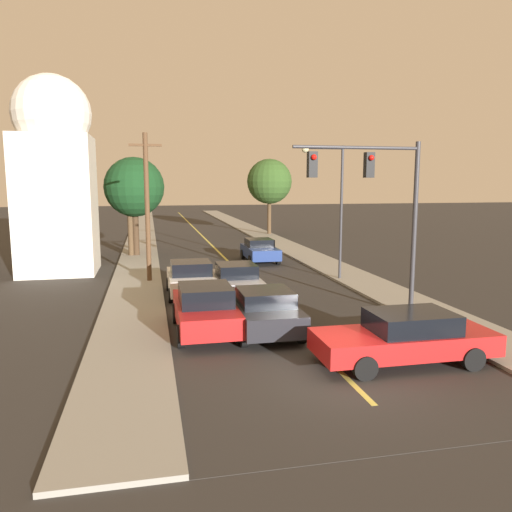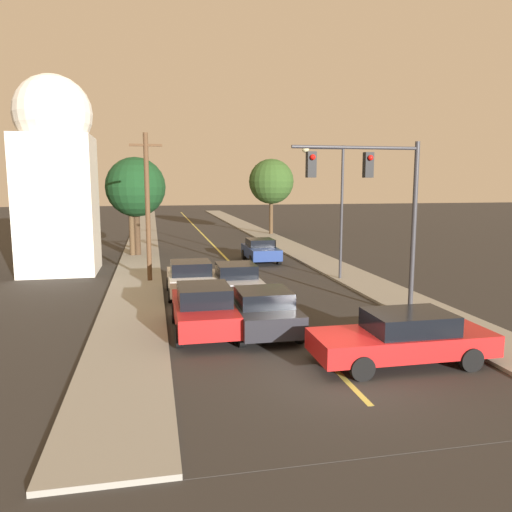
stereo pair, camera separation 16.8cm
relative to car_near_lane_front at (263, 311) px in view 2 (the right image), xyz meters
name	(u,v)px [view 2 (the right image)]	position (x,y,z in m)	size (l,w,h in m)	color
ground_plane	(339,374)	(1.23, -3.92, -0.80)	(200.00, 200.00, 0.00)	#2D2B28
road_surface	(203,235)	(1.23, 32.08, -0.79)	(8.78, 80.00, 0.01)	#2D2B28
sidewalk_left	(144,236)	(-4.41, 32.08, -0.74)	(2.50, 80.00, 0.12)	gray
sidewalk_right	(260,233)	(6.87, 32.08, -0.74)	(2.50, 80.00, 0.12)	gray
car_near_lane_front	(263,311)	(0.00, 0.00, 0.00)	(2.08, 4.03, 1.54)	black
car_near_lane_second	(236,280)	(0.00, 5.53, -0.02)	(2.00, 4.01, 1.53)	#A5A8B2
car_outer_lane_front	(204,308)	(-1.93, 0.49, 0.05)	(2.05, 4.53, 1.67)	red
car_outer_lane_second	(191,278)	(-1.93, 6.30, -0.01)	(2.10, 3.99, 1.58)	white
car_far_oncoming	(261,250)	(3.21, 15.07, -0.04)	(1.96, 4.20, 1.47)	navy
car_crossing_right	(403,337)	(3.26, -3.54, -0.04)	(5.07, 2.05, 1.48)	red
traffic_signal_mast	(377,192)	(4.50, 1.07, 3.91)	(4.86, 0.42, 6.42)	#333338
streetlamp_right	(332,193)	(5.42, 8.26, 3.74)	(2.23, 0.36, 6.78)	#333338
utility_pole_left	(148,205)	(-3.76, 9.69, 3.16)	(1.60, 0.24, 7.36)	#513823
tree_left_near	(136,187)	(-4.60, 19.11, 3.93)	(4.03, 4.03, 6.65)	#3D2B1C
tree_left_far	(130,180)	(-4.95, 19.02, 4.44)	(2.68, 2.68, 6.54)	#4C3823
tree_right_near	(271,182)	(7.72, 31.11, 4.33)	(4.29, 4.29, 7.18)	#4C3823
domed_building_left	(56,172)	(-8.67, 13.65, 4.84)	(4.17, 4.17, 10.84)	silver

